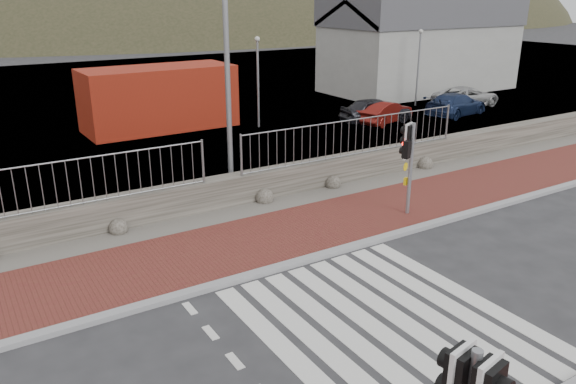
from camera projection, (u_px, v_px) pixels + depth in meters
ground at (388, 324)px, 10.69m from camera, size 220.00×220.00×0.00m
sidewalk_far at (270, 239)px, 14.28m from camera, size 40.00×3.00×0.08m
kerb_far at (302, 261)px, 13.07m from camera, size 40.00×0.25×0.12m
zebra_crossing at (388, 323)px, 10.69m from camera, size 4.62×5.60×0.01m
gravel_strip at (234, 214)px, 15.88m from camera, size 40.00×1.50×0.06m
stone_wall at (222, 192)px, 16.38m from camera, size 40.00×0.60×0.90m
railing at (222, 148)px, 15.80m from camera, size 18.07×0.07×1.22m
quay at (71, 100)px, 33.03m from camera, size 120.00×40.00×0.50m
water at (1, 51)px, 61.06m from camera, size 220.00×50.00×0.05m
harbor_building at (420, 43)px, 35.57m from camera, size 12.20×6.20×5.80m
hills_backdrop at (53, 180)px, 92.15m from camera, size 254.00×90.00×100.00m
traffic_signal_far at (411, 150)px, 15.22m from camera, size 0.65×0.41×2.67m
streetlight at (231, 25)px, 15.84m from camera, size 1.82×0.92×9.07m
shipping_container at (159, 98)px, 25.64m from camera, size 6.82×2.97×2.81m
car_a at (376, 110)px, 27.07m from camera, size 3.72×1.93×1.21m
car_b at (385, 112)px, 26.96m from camera, size 3.47×2.03×1.08m
car_c at (456, 104)px, 28.65m from camera, size 4.22×2.38×1.15m
car_d at (466, 97)px, 30.85m from camera, size 4.08×1.95×1.12m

